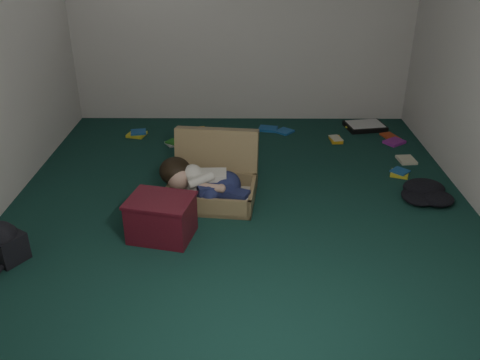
{
  "coord_description": "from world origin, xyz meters",
  "views": [
    {
      "loc": [
        0.03,
        -3.76,
        2.18
      ],
      "look_at": [
        0.0,
        -0.15,
        0.35
      ],
      "focal_mm": 38.0,
      "sensor_mm": 36.0,
      "label": 1
    }
  ],
  "objects": [
    {
      "name": "paper_tray",
      "position": [
        1.47,
        1.91,
        0.03
      ],
      "size": [
        0.49,
        0.4,
        0.06
      ],
      "rotation": [
        0.0,
        0.0,
        0.18
      ],
      "color": "black",
      "rests_on": "floor"
    },
    {
      "name": "backpack",
      "position": [
        -1.7,
        -0.73,
        0.11
      ],
      "size": [
        0.49,
        0.46,
        0.23
      ],
      "primitive_type": null,
      "rotation": [
        0.0,
        0.0,
        -0.57
      ],
      "color": "black",
      "rests_on": "floor"
    },
    {
      "name": "wall_front",
      "position": [
        0.0,
        -2.25,
        1.3
      ],
      "size": [
        4.5,
        0.0,
        4.5
      ],
      "primitive_type": "plane",
      "rotation": [
        -1.57,
        0.0,
        0.0
      ],
      "color": "silver",
      "rests_on": "ground"
    },
    {
      "name": "floor",
      "position": [
        0.0,
        0.0,
        0.0
      ],
      "size": [
        4.5,
        4.5,
        0.0
      ],
      "primitive_type": "plane",
      "color": "#13362E",
      "rests_on": "ground"
    },
    {
      "name": "maroon_bin",
      "position": [
        -0.6,
        -0.43,
        0.17
      ],
      "size": [
        0.55,
        0.48,
        0.33
      ],
      "rotation": [
        0.0,
        0.0,
        -0.22
      ],
      "color": "#52101C",
      "rests_on": "floor"
    },
    {
      "name": "clothing_pile",
      "position": [
        1.7,
        0.17,
        0.07
      ],
      "size": [
        0.47,
        0.39,
        0.14
      ],
      "primitive_type": null,
      "rotation": [
        0.0,
        0.0,
        -0.05
      ],
      "color": "black",
      "rests_on": "floor"
    },
    {
      "name": "book_scatter",
      "position": [
        0.62,
        1.52,
        0.01
      ],
      "size": [
        3.12,
        1.43,
        0.02
      ],
      "color": "yellow",
      "rests_on": "floor"
    },
    {
      "name": "person",
      "position": [
        -0.31,
        0.08,
        0.21
      ],
      "size": [
        0.8,
        0.45,
        0.34
      ],
      "rotation": [
        0.0,
        0.0,
        -0.11
      ],
      "color": "silver",
      "rests_on": "suitcase"
    },
    {
      "name": "suitcase",
      "position": [
        -0.24,
        0.26,
        0.17
      ],
      "size": [
        0.83,
        0.81,
        0.55
      ],
      "rotation": [
        0.0,
        0.0,
        -0.11
      ],
      "color": "#917B50",
      "rests_on": "floor"
    },
    {
      "name": "wall_back",
      "position": [
        0.0,
        2.25,
        1.3
      ],
      "size": [
        4.5,
        0.0,
        4.5
      ],
      "primitive_type": "plane",
      "rotation": [
        1.57,
        0.0,
        0.0
      ],
      "color": "silver",
      "rests_on": "ground"
    }
  ]
}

